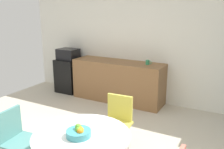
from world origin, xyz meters
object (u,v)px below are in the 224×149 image
(fruit_bowl, at_px, (79,132))
(mini_fridge, at_px, (69,75))
(chair_yellow, at_px, (117,117))
(round_table, at_px, (82,146))
(chair_teal, at_px, (16,134))
(mug_white, at_px, (148,62))
(microwave, at_px, (68,54))

(fruit_bowl, bearing_deg, mini_fridge, 129.89)
(chair_yellow, bearing_deg, round_table, -86.54)
(mini_fridge, xyz_separation_m, chair_teal, (1.41, -2.86, 0.11))
(mini_fridge, relative_size, chair_yellow, 0.98)
(mini_fridge, distance_m, chair_teal, 3.19)
(round_table, height_order, chair_yellow, chair_yellow)
(chair_teal, bearing_deg, chair_yellow, 49.34)
(chair_teal, relative_size, mug_white, 6.43)
(microwave, height_order, chair_teal, microwave)
(round_table, bearing_deg, mug_white, 96.32)
(chair_teal, bearing_deg, round_table, 5.22)
(fruit_bowl, bearing_deg, chair_yellow, 93.25)
(round_table, xyz_separation_m, fruit_bowl, (-0.00, -0.05, 0.19))
(round_table, relative_size, fruit_bowl, 4.03)
(round_table, bearing_deg, microwave, 130.39)
(round_table, relative_size, mug_white, 8.23)
(microwave, relative_size, round_table, 0.45)
(mini_fridge, height_order, fruit_bowl, fruit_bowl)
(round_table, distance_m, chair_yellow, 0.95)
(microwave, bearing_deg, fruit_bowl, -50.11)
(round_table, height_order, fruit_bowl, fruit_bowl)
(chair_teal, xyz_separation_m, fruit_bowl, (0.94, 0.04, 0.25))
(chair_yellow, bearing_deg, mini_fridge, 141.59)
(chair_teal, bearing_deg, fruit_bowl, 2.30)
(microwave, bearing_deg, chair_yellow, -38.41)
(fruit_bowl, relative_size, mug_white, 2.04)
(mug_white, bearing_deg, mini_fridge, -179.36)
(microwave, relative_size, chair_teal, 0.58)
(mini_fridge, xyz_separation_m, microwave, (-0.00, 0.00, 0.54))
(fruit_bowl, bearing_deg, microwave, 129.89)
(mini_fridge, height_order, microwave, microwave)
(chair_teal, bearing_deg, microwave, 116.31)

